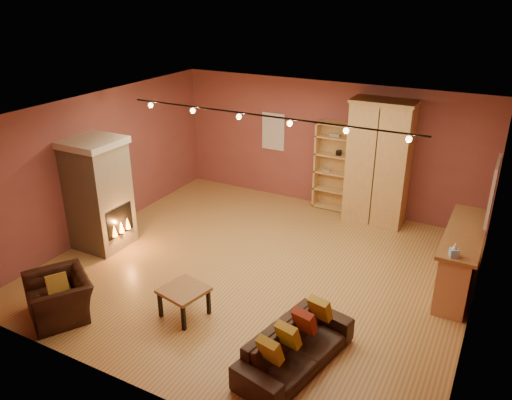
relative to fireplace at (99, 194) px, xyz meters
The scene contains 16 objects.
floor 3.28m from the fireplace, 11.16° to the left, with size 7.00×7.00×0.00m, color olive.
ceiling 3.55m from the fireplace, 11.16° to the left, with size 7.00×7.00×0.00m, color brown.
back_wall 4.92m from the fireplace, 51.69° to the left, with size 7.00×0.02×2.80m, color brown.
left_wall 0.83m from the fireplace, 127.41° to the left, with size 0.02×6.50×2.80m, color brown.
right_wall 6.58m from the fireplace, ahead, with size 0.02×6.50×2.80m, color brown.
fireplace is the anchor object (origin of this frame).
back_window 4.24m from the fireplace, 65.55° to the left, with size 0.56×0.04×0.86m, color silver.
bookcase 4.97m from the fireplace, 48.85° to the left, with size 0.81×0.31×1.97m.
armoire 5.56m from the fireplace, 39.28° to the left, with size 1.27×0.72×2.60m.
bar_counter 6.48m from the fireplace, 14.78° to the left, with size 0.58×2.15×1.03m.
tissue_box 6.23m from the fireplace, ahead, with size 0.17×0.17×0.23m.
right_window 6.84m from the fireplace, 17.08° to the left, with size 0.05×0.90×1.00m, color silver.
loveseat 4.87m from the fireplace, 16.12° to the right, with size 0.90×1.91×0.76m.
armchair 2.35m from the fireplace, 62.72° to the right, with size 1.17×1.05×0.86m.
coffee_table 3.00m from the fireplace, 22.80° to the right, with size 0.73×0.73×0.47m.
track_rail 3.54m from the fireplace, 14.74° to the left, with size 5.20×0.09×0.13m.
Camera 1 is at (3.59, -6.80, 4.64)m, focal length 35.00 mm.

